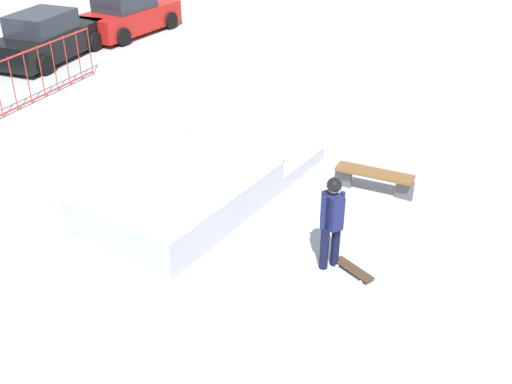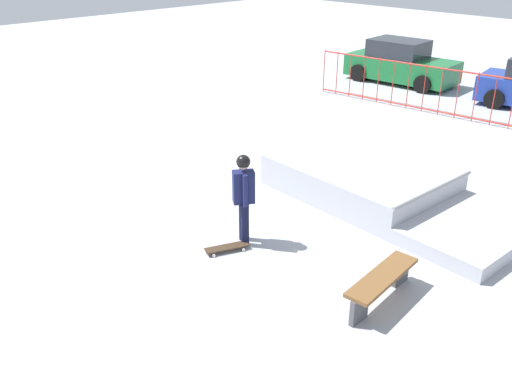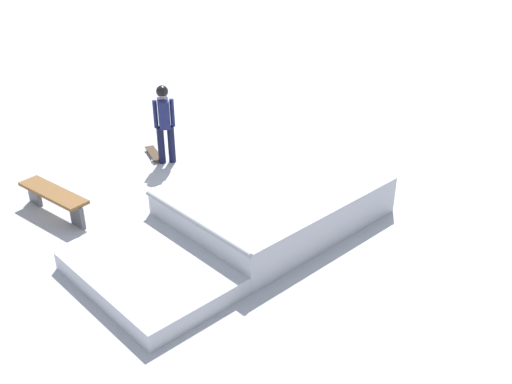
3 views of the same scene
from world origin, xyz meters
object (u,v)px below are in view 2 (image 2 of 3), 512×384
Objects in this scene: skateboard at (227,247)px; parked_car_green at (401,64)px; park_bench at (382,282)px; skate_ramp at (377,186)px; skater at (244,193)px.

skateboard is 13.91m from parked_car_green.
skate_ramp is at bearing 125.54° from park_bench.
parked_car_green is (-5.41, 9.34, 0.41)m from skate_ramp.
park_bench is at bearing -51.18° from skate_ramp.
park_bench is 14.48m from parked_car_green.
skate_ramp is 3.21× the size of skater.
skateboard is 0.19× the size of parked_car_green.
skater is 1.04× the size of park_bench.
park_bench is (2.82, 0.26, -0.65)m from skater.
skate_ramp is 3.35× the size of park_bench.
parked_car_green reaches higher than skate_ramp.
skater reaches higher than skateboard.
skateboard is (0.02, -0.45, -0.93)m from skater.
skateboard is at bearing -165.79° from park_bench.
skater is 0.41× the size of parked_car_green.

